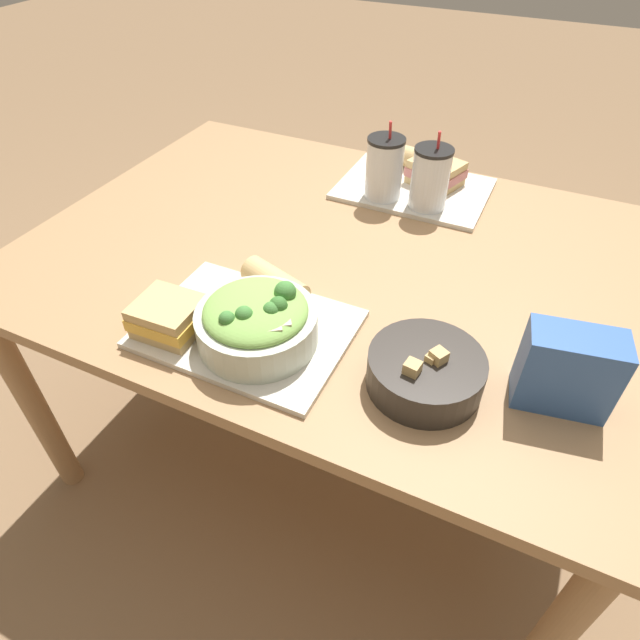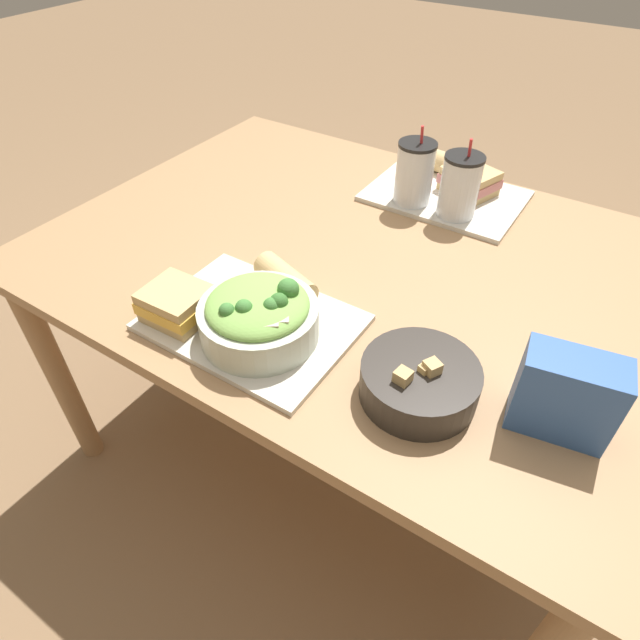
% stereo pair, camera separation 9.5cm
% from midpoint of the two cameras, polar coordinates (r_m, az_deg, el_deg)
% --- Properties ---
extents(ground_plane, '(12.00, 12.00, 0.00)m').
position_cam_midpoint_polar(ground_plane, '(1.75, -0.41, -12.47)').
color(ground_plane, '#846647').
extents(dining_table, '(1.40, 1.04, 0.72)m').
position_cam_midpoint_polar(dining_table, '(1.29, -0.55, 4.42)').
color(dining_table, '#A37A51').
rests_on(dining_table, ground_plane).
extents(tray_near, '(0.39, 0.29, 0.01)m').
position_cam_midpoint_polar(tray_near, '(1.04, -10.34, -1.03)').
color(tray_near, beige).
rests_on(tray_near, dining_table).
extents(tray_far, '(0.39, 0.29, 0.01)m').
position_cam_midpoint_polar(tray_far, '(1.49, 8.14, 13.65)').
color(tray_far, beige).
rests_on(tray_far, dining_table).
extents(salad_bowl, '(0.22, 0.22, 0.11)m').
position_cam_midpoint_polar(salad_bowl, '(0.97, -9.29, -0.29)').
color(salad_bowl, beige).
rests_on(salad_bowl, tray_near).
extents(soup_bowl, '(0.20, 0.20, 0.09)m').
position_cam_midpoint_polar(soup_bowl, '(0.91, 8.29, -5.48)').
color(soup_bowl, '#2D2823').
rests_on(soup_bowl, dining_table).
extents(sandwich_near, '(0.12, 0.11, 0.06)m').
position_cam_midpoint_polar(sandwich_near, '(1.04, -18.36, 0.26)').
color(sandwich_near, tan).
rests_on(sandwich_near, tray_near).
extents(baguette_near, '(0.16, 0.10, 0.06)m').
position_cam_midpoint_polar(baguette_near, '(1.08, -7.24, 3.78)').
color(baguette_near, tan).
rests_on(baguette_near, tray_near).
extents(sandwich_far, '(0.16, 0.14, 0.06)m').
position_cam_midpoint_polar(sandwich_far, '(1.50, 10.45, 15.16)').
color(sandwich_far, tan).
rests_on(sandwich_far, tray_far).
extents(baguette_far, '(0.13, 0.08, 0.06)m').
position_cam_midpoint_polar(baguette_far, '(1.59, 7.47, 16.88)').
color(baguette_far, tan).
rests_on(baguette_far, tray_far).
extents(drink_cup_dark, '(0.09, 0.09, 0.20)m').
position_cam_midpoint_polar(drink_cup_dark, '(1.40, 4.89, 15.61)').
color(drink_cup_dark, silver).
rests_on(drink_cup_dark, tray_far).
extents(drink_cup_red, '(0.09, 0.09, 0.20)m').
position_cam_midpoint_polar(drink_cup_red, '(1.37, 9.68, 14.45)').
color(drink_cup_red, silver).
rests_on(drink_cup_red, tray_far).
extents(chip_bag, '(0.16, 0.10, 0.15)m').
position_cam_midpoint_polar(chip_bag, '(0.92, 22.27, -5.13)').
color(chip_bag, '#335BA3').
rests_on(chip_bag, dining_table).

